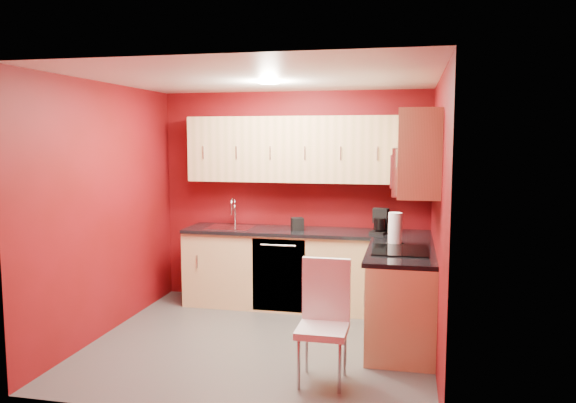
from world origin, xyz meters
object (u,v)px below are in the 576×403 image
at_px(microwave, 415,171).
at_px(napkin_holder, 297,224).
at_px(sink, 231,224).
at_px(dining_chair, 323,323).
at_px(paper_towel, 395,229).
at_px(coffee_maker, 379,221).

xyz_separation_m(microwave, napkin_holder, (-1.28, 0.96, -0.68)).
xyz_separation_m(sink, dining_chair, (1.40, -1.95, -0.45)).
bearing_deg(dining_chair, microwave, 54.14).
xyz_separation_m(microwave, sink, (-2.09, 1.00, -0.72)).
height_order(sink, dining_chair, sink).
relative_size(microwave, dining_chair, 0.78).
bearing_deg(paper_towel, coffee_maker, 107.31).
xyz_separation_m(coffee_maker, paper_towel, (0.19, -0.60, 0.02)).
xyz_separation_m(microwave, coffee_maker, (-0.36, 0.93, -0.61)).
bearing_deg(sink, napkin_holder, -3.20).
distance_m(coffee_maker, dining_chair, 1.99).
height_order(microwave, sink, microwave).
bearing_deg(microwave, sink, 154.40).
bearing_deg(sink, coffee_maker, -2.26).
xyz_separation_m(napkin_holder, paper_towel, (1.11, -0.63, 0.09)).
height_order(paper_towel, dining_chair, paper_towel).
distance_m(microwave, sink, 2.43).
bearing_deg(sink, microwave, -25.60).
distance_m(microwave, paper_towel, 0.70).
height_order(sink, paper_towel, sink).
relative_size(microwave, paper_towel, 2.41).
distance_m(coffee_maker, napkin_holder, 0.92).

